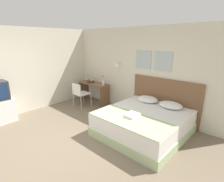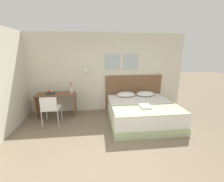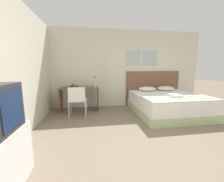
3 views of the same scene
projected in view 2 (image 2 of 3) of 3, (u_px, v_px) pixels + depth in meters
name	position (u px, v px, depth m)	size (l,w,h in m)	color
ground_plane	(112.00, 168.00, 2.70)	(24.00, 24.00, 0.00)	#756651
wall_back	(102.00, 73.00, 5.16)	(5.70, 0.31, 2.65)	beige
bed	(141.00, 112.00, 4.50)	(1.90, 2.00, 0.57)	#B2C693
headboard	(133.00, 92.00, 5.40)	(2.02, 0.06, 1.24)	brown
pillow_left	(126.00, 94.00, 5.05)	(0.60, 0.47, 0.15)	white
pillow_right	(145.00, 94.00, 5.13)	(0.60, 0.47, 0.15)	white
throw_blanket	(149.00, 110.00, 3.86)	(1.84, 0.80, 0.02)	#B2C693
folded_towel_near_foot	(145.00, 106.00, 3.98)	(0.27, 0.32, 0.06)	white
desk	(56.00, 100.00, 4.82)	(1.21, 0.49, 0.75)	brown
desk_chair	(50.00, 108.00, 4.21)	(0.48, 0.48, 0.85)	white
fruit_bowl	(50.00, 92.00, 4.73)	(0.27, 0.27, 0.13)	#333842
flower_vase	(71.00, 89.00, 4.79)	(0.08, 0.08, 0.35)	silver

